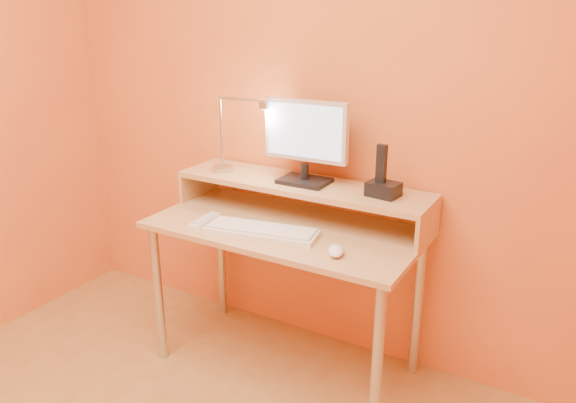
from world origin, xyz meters
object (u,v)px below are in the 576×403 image
Objects in this scene: monitor_panel at (306,131)px; keyboard at (262,232)px; remote_control at (205,220)px; phone_dock at (383,189)px; mouse at (336,251)px; lamp_base at (223,169)px.

keyboard is (-0.05, -0.29, -0.39)m from monitor_panel.
keyboard is at bearing -2.42° from remote_control.
phone_dock is at bearing -2.95° from monitor_panel.
mouse reaches higher than keyboard.
phone_dock is (0.81, 0.03, 0.02)m from lamp_base.
phone_dock reaches higher than remote_control.
lamp_base is 0.48m from keyboard.
mouse reaches higher than remote_control.
phone_dock is at bearing 54.40° from mouse.
phone_dock is 0.71× the size of remote_control.
mouse is 0.59× the size of remote_control.
monitor_panel is at bearing 5.29° from lamp_base.
remote_control is at bearing 154.16° from mouse.
keyboard reaches higher than remote_control.
remote_control is at bearing -140.12° from monitor_panel.
lamp_base is at bearing 135.06° from mouse.
remote_control is at bearing -150.55° from phone_dock.
mouse is at bearing -47.75° from monitor_panel.
phone_dock is 1.21× the size of mouse.
lamp_base is 0.21× the size of keyboard.
monitor_panel is 0.59m from mouse.
phone_dock reaches higher than lamp_base.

